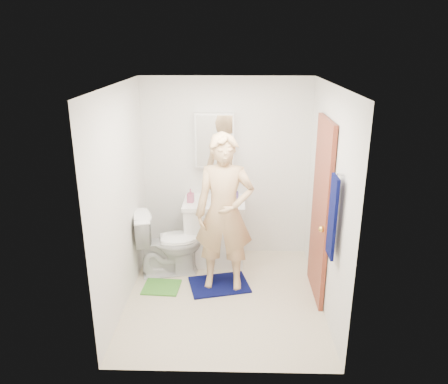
{
  "coord_description": "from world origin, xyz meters",
  "views": [
    {
      "loc": [
        0.11,
        -4.36,
        2.81
      ],
      "look_at": [
        -0.01,
        0.25,
        1.2
      ],
      "focal_mm": 35.0,
      "sensor_mm": 36.0,
      "label": 1
    }
  ],
  "objects_px": {
    "vanity_cabinet": "(214,233)",
    "towel": "(333,217)",
    "soap_dispenser": "(191,196)",
    "medicine_cabinet": "(215,140)",
    "toothbrush_cup": "(234,196)",
    "man": "(224,213)",
    "toilet": "(169,242)"
  },
  "relations": [
    {
      "from": "medicine_cabinet",
      "to": "man",
      "type": "height_order",
      "value": "medicine_cabinet"
    },
    {
      "from": "medicine_cabinet",
      "to": "toilet",
      "type": "distance_m",
      "value": 1.43
    },
    {
      "from": "man",
      "to": "towel",
      "type": "bearing_deg",
      "value": -36.0
    },
    {
      "from": "toothbrush_cup",
      "to": "man",
      "type": "height_order",
      "value": "man"
    },
    {
      "from": "medicine_cabinet",
      "to": "towel",
      "type": "relative_size",
      "value": 0.87
    },
    {
      "from": "soap_dispenser",
      "to": "toothbrush_cup",
      "type": "xyz_separation_m",
      "value": [
        0.55,
        0.12,
        -0.04
      ]
    },
    {
      "from": "vanity_cabinet",
      "to": "toilet",
      "type": "height_order",
      "value": "toilet"
    },
    {
      "from": "medicine_cabinet",
      "to": "soap_dispenser",
      "type": "distance_m",
      "value": 0.78
    },
    {
      "from": "toothbrush_cup",
      "to": "medicine_cabinet",
      "type": "bearing_deg",
      "value": 149.23
    },
    {
      "from": "vanity_cabinet",
      "to": "towel",
      "type": "relative_size",
      "value": 1.0
    },
    {
      "from": "toothbrush_cup",
      "to": "man",
      "type": "xyz_separation_m",
      "value": [
        -0.11,
        -0.74,
        0.05
      ]
    },
    {
      "from": "vanity_cabinet",
      "to": "soap_dispenser",
      "type": "height_order",
      "value": "soap_dispenser"
    },
    {
      "from": "vanity_cabinet",
      "to": "medicine_cabinet",
      "type": "relative_size",
      "value": 1.14
    },
    {
      "from": "vanity_cabinet",
      "to": "toothbrush_cup",
      "type": "bearing_deg",
      "value": 16.34
    },
    {
      "from": "medicine_cabinet",
      "to": "towel",
      "type": "bearing_deg",
      "value": -55.39
    },
    {
      "from": "soap_dispenser",
      "to": "man",
      "type": "height_order",
      "value": "man"
    },
    {
      "from": "vanity_cabinet",
      "to": "toilet",
      "type": "xyz_separation_m",
      "value": [
        -0.56,
        -0.35,
        0.02
      ]
    },
    {
      "from": "soap_dispenser",
      "to": "man",
      "type": "bearing_deg",
      "value": -53.96
    },
    {
      "from": "toilet",
      "to": "toothbrush_cup",
      "type": "distance_m",
      "value": 1.03
    },
    {
      "from": "towel",
      "to": "toilet",
      "type": "distance_m",
      "value": 2.24
    },
    {
      "from": "vanity_cabinet",
      "to": "man",
      "type": "bearing_deg",
      "value": -77.51
    },
    {
      "from": "man",
      "to": "medicine_cabinet",
      "type": "bearing_deg",
      "value": 101.84
    },
    {
      "from": "towel",
      "to": "toothbrush_cup",
      "type": "distance_m",
      "value": 1.85
    },
    {
      "from": "vanity_cabinet",
      "to": "towel",
      "type": "height_order",
      "value": "towel"
    },
    {
      "from": "soap_dispenser",
      "to": "medicine_cabinet",
      "type": "bearing_deg",
      "value": 42.57
    },
    {
      "from": "towel",
      "to": "toilet",
      "type": "relative_size",
      "value": 0.96
    },
    {
      "from": "vanity_cabinet",
      "to": "soap_dispenser",
      "type": "relative_size",
      "value": 4.52
    },
    {
      "from": "vanity_cabinet",
      "to": "towel",
      "type": "xyz_separation_m",
      "value": [
        1.18,
        -1.48,
        0.85
      ]
    },
    {
      "from": "medicine_cabinet",
      "to": "toothbrush_cup",
      "type": "height_order",
      "value": "medicine_cabinet"
    },
    {
      "from": "medicine_cabinet",
      "to": "towel",
      "type": "height_order",
      "value": "medicine_cabinet"
    },
    {
      "from": "medicine_cabinet",
      "to": "toilet",
      "type": "height_order",
      "value": "medicine_cabinet"
    },
    {
      "from": "toilet",
      "to": "man",
      "type": "relative_size",
      "value": 0.45
    }
  ]
}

